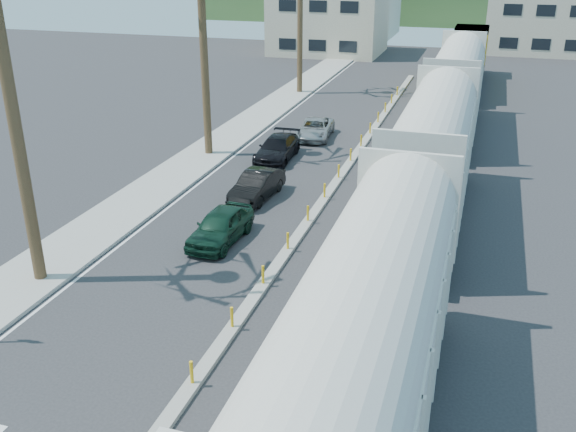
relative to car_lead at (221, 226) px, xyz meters
The scene contains 10 objects.
sidewalk 14.96m from the car_lead, 111.76° to the left, with size 3.00×90.00×0.15m, color gray.
rails 18.67m from the car_lead, 64.75° to the left, with size 1.56×100.00×0.06m.
median 9.34m from the car_lead, 71.49° to the left, with size 0.45×60.00×0.85m.
lane_markings 13.92m from the car_lead, 86.66° to the left, with size 9.42×90.00×0.01m.
freight_train 13.19m from the car_lead, 52.26° to the left, with size 3.00×60.94×5.85m.
buildings 60.74m from the car_lead, 93.27° to the left, with size 38.00×27.00×10.00m.
car_lead is the anchor object (origin of this frame).
car_second 5.12m from the car_lead, 92.69° to the left, with size 1.73×4.16×1.34m, color black.
car_third 11.31m from the car_lead, 96.18° to the left, with size 2.02×4.66×1.34m, color black.
car_rear 16.30m from the car_lead, 91.10° to the left, with size 2.34×4.47×1.20m, color #9EA0A2.
Camera 1 is at (6.93, -11.24, 11.44)m, focal length 40.00 mm.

